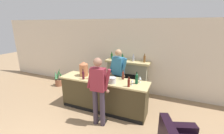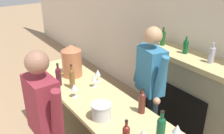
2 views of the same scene
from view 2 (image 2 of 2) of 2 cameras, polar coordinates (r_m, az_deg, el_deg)
The scene contains 17 objects.
wall_back_panel at distance 3.91m, azimuth 17.29°, elevation 5.95°, with size 12.00×0.07×2.75m.
bar_counter at distance 3.25m, azimuth -3.44°, elevation -14.52°, with size 2.69×0.69×0.99m.
fireplace_stone at distance 3.82m, azimuth 17.68°, elevation -6.64°, with size 1.63×0.52×1.58m.
potted_plant_corner at distance 5.73m, azimuth -9.43°, elevation 0.82°, with size 0.44×0.44×0.75m.
person_customer at distance 2.56m, azimuth -14.78°, elevation -13.42°, with size 0.66×0.31×1.81m.
person_bartender at distance 3.16m, azimuth 8.51°, elevation -5.01°, with size 0.65×0.36×1.80m.
copper_dispenser at distance 3.44m, azimuth -9.20°, elevation 1.51°, with size 0.28×0.31×0.45m.
ice_bucket_steel at distance 2.59m, azimuth -2.48°, elevation -10.01°, with size 0.21×0.21×0.16m.
wine_bottle_port_short at distance 2.66m, azimuth 6.87°, elevation -7.93°, with size 0.07×0.07×0.29m.
wine_bottle_chardonnay_pale at distance 3.25m, azimuth -12.14°, elevation -1.94°, with size 0.07×0.07×0.30m.
wine_bottle_rose_blush at distance 3.14m, azimuth -9.13°, elevation -2.48°, with size 0.07×0.07×0.32m.
wine_bottle_burgundy_dark at distance 2.28m, azimuth 11.09°, elevation -13.81°, with size 0.08×0.08×0.34m.
wine_glass_front_right at distance 2.96m, azimuth -8.63°, elevation -4.70°, with size 0.08×0.08×0.17m.
wine_glass_mid_counter at distance 2.36m, azimuth 14.68°, elevation -13.60°, with size 0.09×0.09×0.18m.
wine_glass_back_row at distance 3.15m, azimuth -4.11°, elevation -2.56°, with size 0.07×0.07×0.17m.
wine_glass_by_dispenser at distance 3.28m, azimuth -3.28°, elevation -1.31°, with size 0.07×0.07×0.18m.
wine_glass_front_left at distance 2.28m, azimuth 7.17°, elevation -14.77°, with size 0.07×0.07×0.16m.
Camera 2 is at (2.22, 1.23, 2.54)m, focal length 40.00 mm.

